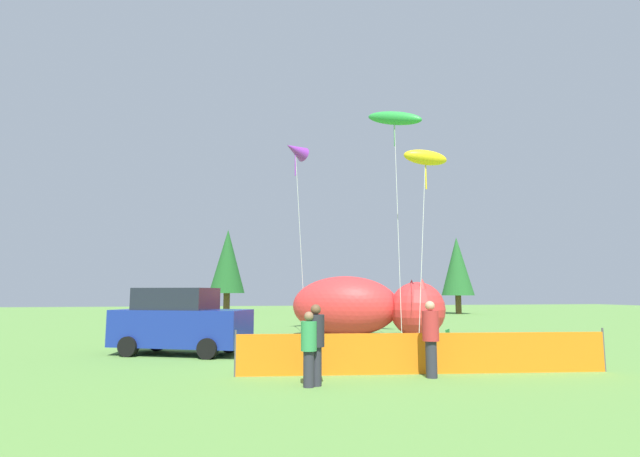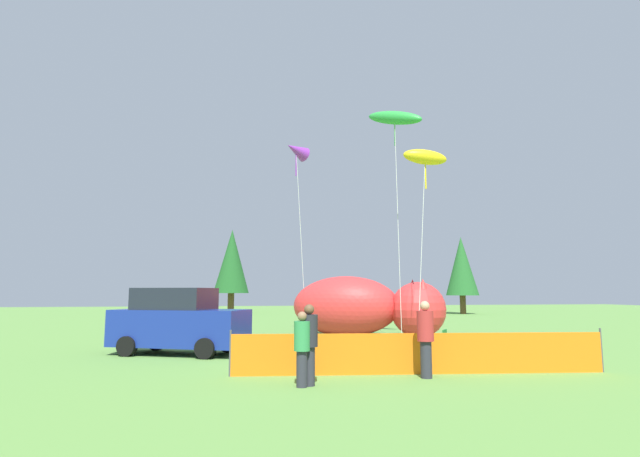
{
  "view_description": "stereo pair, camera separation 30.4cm",
  "coord_description": "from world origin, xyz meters",
  "px_view_note": "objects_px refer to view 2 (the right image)",
  "views": [
    {
      "loc": [
        -3.58,
        -15.13,
        2.0
      ],
      "look_at": [
        0.63,
        5.68,
        4.72
      ],
      "focal_mm": 28.0,
      "sensor_mm": 36.0,
      "label": 1
    },
    {
      "loc": [
        -3.28,
        -15.19,
        2.0
      ],
      "look_at": [
        0.63,
        5.68,
        4.72
      ],
      "focal_mm": 28.0,
      "sensor_mm": 36.0,
      "label": 2
    }
  ],
  "objects_px": {
    "spectator_in_yellow_shirt": "(426,336)",
    "parked_car": "(179,322)",
    "folding_chair": "(440,343)",
    "inflatable_cat": "(364,308)",
    "kite_green_fish": "(395,118)",
    "kite_yellow_hero": "(425,158)",
    "kite_purple_delta": "(296,151)",
    "spectator_in_grey_shirt": "(302,346)",
    "spectator_in_white_shirt": "(309,341)"
  },
  "relations": [
    {
      "from": "inflatable_cat",
      "to": "spectator_in_white_shirt",
      "type": "distance_m",
      "value": 12.27
    },
    {
      "from": "inflatable_cat",
      "to": "kite_green_fish",
      "type": "relative_size",
      "value": 0.68
    },
    {
      "from": "parked_car",
      "to": "spectator_in_yellow_shirt",
      "type": "distance_m",
      "value": 8.45
    },
    {
      "from": "folding_chair",
      "to": "inflatable_cat",
      "type": "height_order",
      "value": "inflatable_cat"
    },
    {
      "from": "spectator_in_white_shirt",
      "to": "inflatable_cat",
      "type": "bearing_deg",
      "value": 68.74
    },
    {
      "from": "inflatable_cat",
      "to": "folding_chair",
      "type": "bearing_deg",
      "value": -67.85
    },
    {
      "from": "folding_chair",
      "to": "inflatable_cat",
      "type": "relative_size",
      "value": 0.13
    },
    {
      "from": "spectator_in_grey_shirt",
      "to": "folding_chair",
      "type": "bearing_deg",
      "value": 32.93
    },
    {
      "from": "kite_purple_delta",
      "to": "spectator_in_grey_shirt",
      "type": "bearing_deg",
      "value": -97.16
    },
    {
      "from": "parked_car",
      "to": "spectator_in_grey_shirt",
      "type": "distance_m",
      "value": 7.07
    },
    {
      "from": "parked_car",
      "to": "spectator_in_yellow_shirt",
      "type": "relative_size",
      "value": 2.6
    },
    {
      "from": "spectator_in_grey_shirt",
      "to": "kite_purple_delta",
      "type": "bearing_deg",
      "value": 82.84
    },
    {
      "from": "parked_car",
      "to": "spectator_in_white_shirt",
      "type": "relative_size",
      "value": 2.68
    },
    {
      "from": "folding_chair",
      "to": "spectator_in_white_shirt",
      "type": "xyz_separation_m",
      "value": [
        -4.25,
        -2.74,
        0.39
      ]
    },
    {
      "from": "kite_yellow_hero",
      "to": "spectator_in_white_shirt",
      "type": "bearing_deg",
      "value": -128.56
    },
    {
      "from": "parked_car",
      "to": "kite_green_fish",
      "type": "relative_size",
      "value": 0.45
    },
    {
      "from": "parked_car",
      "to": "kite_yellow_hero",
      "type": "distance_m",
      "value": 11.27
    },
    {
      "from": "folding_chair",
      "to": "kite_green_fish",
      "type": "distance_m",
      "value": 11.53
    },
    {
      "from": "spectator_in_grey_shirt",
      "to": "spectator_in_white_shirt",
      "type": "xyz_separation_m",
      "value": [
        0.18,
        0.13,
        0.08
      ]
    },
    {
      "from": "inflatable_cat",
      "to": "kite_purple_delta",
      "type": "xyz_separation_m",
      "value": [
        -3.01,
        1.28,
        7.65
      ]
    },
    {
      "from": "spectator_in_yellow_shirt",
      "to": "parked_car",
      "type": "bearing_deg",
      "value": 136.95
    },
    {
      "from": "spectator_in_yellow_shirt",
      "to": "kite_yellow_hero",
      "type": "distance_m",
      "value": 9.98
    },
    {
      "from": "spectator_in_grey_shirt",
      "to": "kite_green_fish",
      "type": "distance_m",
      "value": 14.33
    },
    {
      "from": "spectator_in_yellow_shirt",
      "to": "kite_green_fish",
      "type": "relative_size",
      "value": 0.17
    },
    {
      "from": "spectator_in_yellow_shirt",
      "to": "kite_green_fish",
      "type": "bearing_deg",
      "value": 74.29
    },
    {
      "from": "inflatable_cat",
      "to": "spectator_in_grey_shirt",
      "type": "distance_m",
      "value": 12.45
    },
    {
      "from": "inflatable_cat",
      "to": "spectator_in_white_shirt",
      "type": "xyz_separation_m",
      "value": [
        -4.45,
        -11.43,
        -0.32
      ]
    },
    {
      "from": "inflatable_cat",
      "to": "spectator_in_white_shirt",
      "type": "bearing_deg",
      "value": -87.84
    },
    {
      "from": "folding_chair",
      "to": "kite_yellow_hero",
      "type": "bearing_deg",
      "value": -73.87
    },
    {
      "from": "parked_car",
      "to": "kite_yellow_hero",
      "type": "height_order",
      "value": "kite_yellow_hero"
    },
    {
      "from": "parked_car",
      "to": "spectator_in_grey_shirt",
      "type": "relative_size",
      "value": 2.94
    },
    {
      "from": "inflatable_cat",
      "to": "spectator_in_grey_shirt",
      "type": "xyz_separation_m",
      "value": [
        -4.62,
        -11.56,
        -0.4
      ]
    },
    {
      "from": "spectator_in_grey_shirt",
      "to": "kite_yellow_hero",
      "type": "height_order",
      "value": "kite_yellow_hero"
    },
    {
      "from": "parked_car",
      "to": "folding_chair",
      "type": "xyz_separation_m",
      "value": [
        7.56,
        -3.47,
        -0.49
      ]
    },
    {
      "from": "spectator_in_grey_shirt",
      "to": "kite_purple_delta",
      "type": "relative_size",
      "value": 0.17
    },
    {
      "from": "folding_chair",
      "to": "kite_purple_delta",
      "type": "xyz_separation_m",
      "value": [
        -2.81,
        9.97,
        8.36
      ]
    },
    {
      "from": "parked_car",
      "to": "kite_yellow_hero",
      "type": "xyz_separation_m",
      "value": [
        9.25,
        1.25,
        6.32
      ]
    },
    {
      "from": "spectator_in_white_shirt",
      "to": "kite_yellow_hero",
      "type": "bearing_deg",
      "value": 51.44
    },
    {
      "from": "spectator_in_grey_shirt",
      "to": "kite_yellow_hero",
      "type": "bearing_deg",
      "value": 51.11
    },
    {
      "from": "parked_car",
      "to": "kite_green_fish",
      "type": "height_order",
      "value": "kite_green_fish"
    },
    {
      "from": "kite_green_fish",
      "to": "kite_purple_delta",
      "type": "height_order",
      "value": "kite_green_fish"
    },
    {
      "from": "parked_car",
      "to": "kite_purple_delta",
      "type": "distance_m",
      "value": 11.25
    },
    {
      "from": "spectator_in_white_shirt",
      "to": "parked_car",
      "type": "bearing_deg",
      "value": 118.01
    },
    {
      "from": "inflatable_cat",
      "to": "kite_yellow_hero",
      "type": "bearing_deg",
      "value": -45.87
    },
    {
      "from": "kite_green_fish",
      "to": "kite_purple_delta",
      "type": "bearing_deg",
      "value": 142.34
    },
    {
      "from": "kite_green_fish",
      "to": "inflatable_cat",
      "type": "bearing_deg",
      "value": 119.0
    },
    {
      "from": "kite_green_fish",
      "to": "kite_yellow_hero",
      "type": "relative_size",
      "value": 1.34
    },
    {
      "from": "inflatable_cat",
      "to": "spectator_in_white_shirt",
      "type": "relative_size",
      "value": 4.06
    },
    {
      "from": "spectator_in_grey_shirt",
      "to": "spectator_in_white_shirt",
      "type": "bearing_deg",
      "value": 36.32
    },
    {
      "from": "parked_car",
      "to": "spectator_in_white_shirt",
      "type": "bearing_deg",
      "value": -37.89
    }
  ]
}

